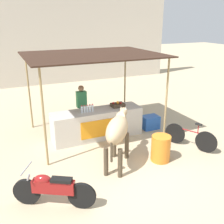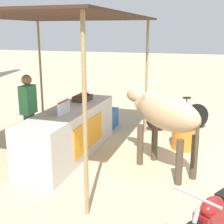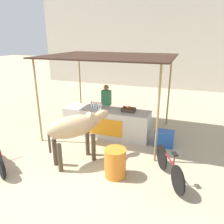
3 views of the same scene
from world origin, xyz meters
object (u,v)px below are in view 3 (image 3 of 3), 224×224
Objects in this scene: cooler_box at (164,138)px; cow at (76,128)px; vendor_behind_counter at (106,106)px; water_barrel at (115,163)px; bicycle_leaning at (169,167)px; stall_counter at (106,123)px; fruit_crate at (128,110)px.

cow is (-2.16, -1.80, 0.79)m from cooler_box.
water_barrel is at bearing -65.20° from vendor_behind_counter.
water_barrel is at bearing -12.51° from cow.
vendor_behind_counter is 3.75m from bicycle_leaning.
bicycle_leaning is (0.33, -1.78, 0.11)m from cooler_box.
stall_counter is 6.82× the size of fruit_crate.
stall_counter is 1.79× the size of cow.
cow is at bearing -94.37° from stall_counter.
stall_counter is 4.04× the size of water_barrel.
fruit_crate is 2.16m from cow.
cow is at bearing -179.45° from bicycle_leaning.
bicycle_leaning is at bearing -38.72° from stall_counter.
bicycle_leaning is (2.63, -2.63, -0.50)m from vendor_behind_counter.
cow reaches higher than fruit_crate.
stall_counter is at bearing -69.25° from vendor_behind_counter.
water_barrel is at bearing -63.86° from stall_counter.
stall_counter is 2.03m from cooler_box.
stall_counter is 2.42m from water_barrel.
fruit_crate is at bearing 64.83° from cow.
bicycle_leaning is (2.34, -1.88, -0.13)m from stall_counter.
vendor_behind_counter is (-0.29, 0.75, 0.37)m from stall_counter.
vendor_behind_counter is 2.22× the size of water_barrel.
cow reaches higher than cooler_box.
vendor_behind_counter is at bearing 146.45° from fruit_crate.
cow is (-0.92, -1.95, 0.00)m from fruit_crate.
bicycle_leaning is (1.28, 0.29, -0.02)m from water_barrel.
vendor_behind_counter is 2.66m from cow.
vendor_behind_counter is 0.98× the size of cow.
cow is at bearing -140.11° from cooler_box.
stall_counter is 0.89m from vendor_behind_counter.
stall_counter is at bearing -176.18° from fruit_crate.
fruit_crate reaches higher than cooler_box.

